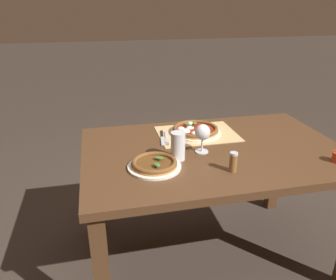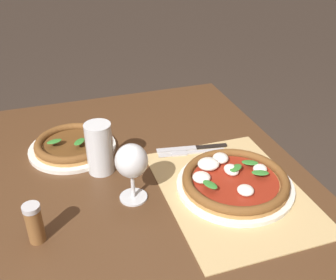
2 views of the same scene
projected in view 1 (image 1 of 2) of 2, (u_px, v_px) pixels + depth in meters
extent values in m
plane|color=#382D26|center=(208.00, 254.00, 2.07)|extent=(24.00, 24.00, 0.00)
cube|color=#4C301C|center=(214.00, 152.00, 1.79)|extent=(1.41, 0.92, 0.04)
cube|color=#4C301C|center=(275.00, 166.00, 2.42)|extent=(0.07, 0.07, 0.70)
cube|color=#4C301C|center=(97.00, 186.00, 2.16)|extent=(0.07, 0.07, 0.70)
cube|color=#4C301C|center=(102.00, 278.00, 1.45)|extent=(0.07, 0.07, 0.70)
cube|color=tan|center=(197.00, 134.00, 1.97)|extent=(0.47, 0.34, 0.00)
cylinder|color=silver|center=(195.00, 132.00, 1.97)|extent=(0.30, 0.30, 0.01)
cylinder|color=#B77F42|center=(195.00, 130.00, 1.97)|extent=(0.27, 0.27, 0.01)
torus|color=brown|center=(195.00, 129.00, 1.97)|extent=(0.27, 0.27, 0.02)
cylinder|color=maroon|center=(195.00, 129.00, 1.97)|extent=(0.22, 0.22, 0.00)
ellipsoid|color=white|center=(195.00, 133.00, 1.88)|extent=(0.05, 0.05, 0.02)
ellipsoid|color=white|center=(186.00, 131.00, 1.91)|extent=(0.05, 0.06, 0.03)
ellipsoid|color=white|center=(190.00, 128.00, 1.96)|extent=(0.05, 0.04, 0.02)
ellipsoid|color=white|center=(190.00, 123.00, 2.03)|extent=(0.04, 0.04, 0.02)
ellipsoid|color=white|center=(204.00, 127.00, 1.97)|extent=(0.04, 0.04, 0.02)
ellipsoid|color=white|center=(181.00, 129.00, 1.94)|extent=(0.05, 0.04, 0.02)
ellipsoid|color=#337A2D|center=(203.00, 131.00, 1.89)|extent=(0.05, 0.04, 0.00)
ellipsoid|color=#337A2D|center=(187.00, 123.00, 2.01)|extent=(0.04, 0.05, 0.00)
ellipsoid|color=#337A2D|center=(191.00, 126.00, 1.97)|extent=(0.04, 0.05, 0.00)
ellipsoid|color=#337A2D|center=(195.00, 123.00, 2.02)|extent=(0.04, 0.05, 0.00)
cylinder|color=silver|center=(154.00, 167.00, 1.57)|extent=(0.26, 0.26, 0.01)
cylinder|color=#B77F42|center=(154.00, 164.00, 1.57)|extent=(0.22, 0.22, 0.01)
torus|color=brown|center=(154.00, 163.00, 1.56)|extent=(0.22, 0.22, 0.02)
cylinder|color=brown|center=(154.00, 163.00, 1.56)|extent=(0.17, 0.17, 0.00)
ellipsoid|color=#337A2D|center=(157.00, 164.00, 1.51)|extent=(0.03, 0.05, 0.00)
ellipsoid|color=#337A2D|center=(159.00, 157.00, 1.58)|extent=(0.05, 0.05, 0.00)
cylinder|color=silver|center=(202.00, 151.00, 1.74)|extent=(0.07, 0.07, 0.00)
cylinder|color=silver|center=(202.00, 145.00, 1.72)|extent=(0.01, 0.01, 0.06)
ellipsoid|color=silver|center=(203.00, 132.00, 1.69)|extent=(0.08, 0.08, 0.08)
ellipsoid|color=#AD5B14|center=(202.00, 134.00, 1.70)|extent=(0.07, 0.07, 0.05)
cylinder|color=silver|center=(178.00, 146.00, 1.63)|extent=(0.07, 0.07, 0.15)
cylinder|color=black|center=(178.00, 149.00, 1.64)|extent=(0.07, 0.07, 0.12)
cylinder|color=silver|center=(178.00, 137.00, 1.61)|extent=(0.07, 0.07, 0.02)
cube|color=#B7B7BC|center=(166.00, 135.00, 1.94)|extent=(0.03, 0.12, 0.00)
cube|color=#B7B7BC|center=(167.00, 141.00, 1.86)|extent=(0.03, 0.05, 0.00)
cylinder|color=#B7B7BC|center=(166.00, 144.00, 1.82)|extent=(0.01, 0.04, 0.00)
cylinder|color=#B7B7BC|center=(167.00, 144.00, 1.82)|extent=(0.01, 0.04, 0.00)
cylinder|color=#B7B7BC|center=(168.00, 144.00, 1.82)|extent=(0.01, 0.04, 0.00)
cylinder|color=#B7B7BC|center=(169.00, 144.00, 1.82)|extent=(0.01, 0.04, 0.00)
cube|color=black|center=(162.00, 134.00, 1.96)|extent=(0.03, 0.10, 0.01)
cube|color=#B7B7BC|center=(163.00, 141.00, 1.86)|extent=(0.04, 0.12, 0.00)
cylinder|color=brown|center=(233.00, 163.00, 1.52)|extent=(0.04, 0.04, 0.08)
cylinder|color=#BCBCC1|center=(234.00, 154.00, 1.51)|extent=(0.04, 0.04, 0.01)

